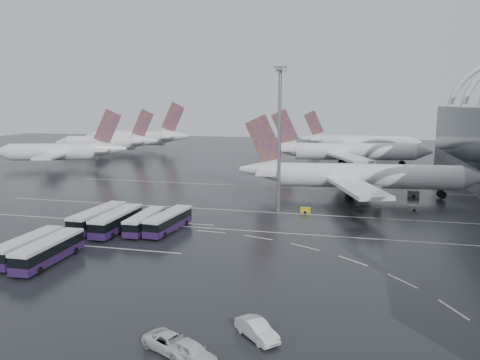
% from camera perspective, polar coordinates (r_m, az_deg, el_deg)
% --- Properties ---
extents(ground, '(420.00, 420.00, 0.00)m').
position_cam_1_polar(ground, '(80.04, 3.73, -5.97)').
color(ground, black).
rests_on(ground, ground).
extents(lane_marking_near, '(120.00, 0.25, 0.01)m').
position_cam_1_polar(lane_marking_near, '(78.14, 3.47, -6.35)').
color(lane_marking_near, silver).
rests_on(lane_marking_near, ground).
extents(lane_marking_mid, '(120.00, 0.25, 0.01)m').
position_cam_1_polar(lane_marking_mid, '(91.52, 5.05, -4.02)').
color(lane_marking_mid, silver).
rests_on(lane_marking_mid, ground).
extents(lane_marking_far, '(120.00, 0.25, 0.01)m').
position_cam_1_polar(lane_marking_far, '(118.70, 7.11, -0.95)').
color(lane_marking_far, silver).
rests_on(lane_marking_far, ground).
extents(bus_bay_line_south, '(28.00, 0.25, 0.01)m').
position_cam_1_polar(bus_bay_line_south, '(73.78, -17.46, -7.73)').
color(bus_bay_line_south, silver).
rests_on(bus_bay_line_south, ground).
extents(bus_bay_line_north, '(28.00, 0.25, 0.01)m').
position_cam_1_polar(bus_bay_line_north, '(87.30, -12.03, -4.85)').
color(bus_bay_line_north, silver).
rests_on(bus_bay_line_north, ground).
extents(airliner_main, '(55.16, 48.13, 18.67)m').
position_cam_1_polar(airliner_main, '(109.24, 13.90, 0.43)').
color(airliner_main, white).
rests_on(airliner_main, ground).
extents(airliner_gate_b, '(55.30, 49.10, 19.24)m').
position_cam_1_polar(airliner_gate_b, '(161.74, 12.80, 3.36)').
color(airliner_gate_b, white).
rests_on(airliner_gate_b, ground).
extents(airliner_gate_c, '(50.81, 46.74, 18.10)m').
position_cam_1_polar(airliner_gate_c, '(207.26, 14.16, 4.51)').
color(airliner_gate_c, white).
rests_on(airliner_gate_c, ground).
extents(jet_remote_west, '(43.62, 35.44, 19.25)m').
position_cam_1_polar(jet_remote_west, '(167.17, -20.85, 3.22)').
color(jet_remote_west, white).
rests_on(jet_remote_west, ground).
extents(jet_remote_mid, '(43.33, 35.01, 18.85)m').
position_cam_1_polar(jet_remote_mid, '(200.21, -15.80, 4.37)').
color(jet_remote_mid, white).
rests_on(jet_remote_mid, ground).
extents(jet_remote_far, '(49.73, 40.04, 21.69)m').
position_cam_1_polar(jet_remote_far, '(214.76, -12.47, 5.02)').
color(jet_remote_far, white).
rests_on(jet_remote_far, ground).
extents(bus_row_near_a, '(3.72, 13.92, 3.40)m').
position_cam_1_polar(bus_row_near_a, '(83.10, -16.89, -4.46)').
color(bus_row_near_a, '#2A143F').
rests_on(bus_row_near_a, ground).
extents(bus_row_near_b, '(3.30, 13.41, 3.30)m').
position_cam_1_polar(bus_row_near_b, '(80.61, -14.80, -4.83)').
color(bus_row_near_b, '#2A143F').
rests_on(bus_row_near_b, ground).
extents(bus_row_near_c, '(3.16, 12.08, 2.95)m').
position_cam_1_polar(bus_row_near_c, '(79.98, -11.51, -4.95)').
color(bus_row_near_c, '#2A143F').
rests_on(bus_row_near_c, ground).
extents(bus_row_near_d, '(3.87, 12.84, 3.11)m').
position_cam_1_polar(bus_row_near_d, '(79.15, -8.72, -4.96)').
color(bus_row_near_d, '#2A143F').
rests_on(bus_row_near_d, ground).
extents(bus_row_far_a, '(3.01, 12.42, 3.06)m').
position_cam_1_polar(bus_row_far_a, '(70.96, -24.40, -7.42)').
color(bus_row_far_a, '#2A143F').
rests_on(bus_row_far_a, ground).
extents(bus_row_far_b, '(3.34, 12.85, 3.15)m').
position_cam_1_polar(bus_row_far_b, '(68.00, -22.27, -7.95)').
color(bus_row_far_b, '#2A143F').
rests_on(bus_row_far_b, ground).
extents(van_curve_a, '(5.95, 4.55, 1.50)m').
position_cam_1_polar(van_curve_a, '(43.04, -8.40, -19.06)').
color(van_curve_a, silver).
rests_on(van_curve_a, ground).
extents(van_curve_b, '(5.35, 4.16, 1.70)m').
position_cam_1_polar(van_curve_b, '(41.36, -5.93, -20.11)').
color(van_curve_b, silver).
rests_on(van_curve_b, ground).
extents(van_curve_c, '(4.87, 4.78, 1.67)m').
position_cam_1_polar(van_curve_c, '(44.61, 2.06, -17.75)').
color(van_curve_c, silver).
rests_on(van_curve_c, ground).
extents(floodlight_mast, '(2.14, 2.14, 27.89)m').
position_cam_1_polar(floodlight_mast, '(89.43, 4.85, 7.03)').
color(floodlight_mast, gray).
rests_on(floodlight_mast, ground).
extents(gse_cart_belly_b, '(2.46, 1.45, 1.34)m').
position_cam_1_polar(gse_cart_belly_b, '(113.66, 20.38, -1.60)').
color(gse_cart_belly_b, slate).
rests_on(gse_cart_belly_b, ground).
extents(gse_cart_belly_c, '(1.88, 1.11, 1.03)m').
position_cam_1_polar(gse_cart_belly_c, '(92.10, 7.97, -3.67)').
color(gse_cart_belly_c, gold).
rests_on(gse_cart_belly_c, ground).
extents(gse_cart_belly_d, '(2.08, 1.23, 1.14)m').
position_cam_1_polar(gse_cart_belly_d, '(99.09, 20.45, -3.21)').
color(gse_cart_belly_d, slate).
rests_on(gse_cart_belly_d, ground).
extents(gse_cart_belly_e, '(2.23, 1.32, 1.22)m').
position_cam_1_polar(gse_cart_belly_e, '(113.44, 13.48, -1.31)').
color(gse_cart_belly_e, gold).
rests_on(gse_cart_belly_e, ground).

